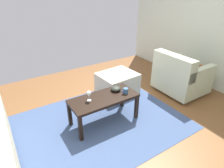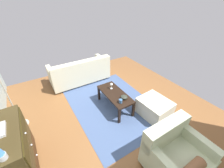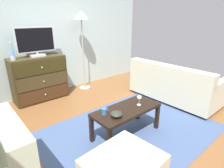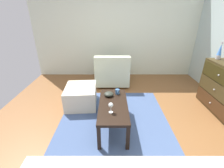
{
  "view_description": "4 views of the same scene",
  "coord_description": "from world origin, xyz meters",
  "px_view_note": "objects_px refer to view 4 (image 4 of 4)",
  "views": [
    {
      "loc": [
        1.3,
        1.92,
        1.92
      ],
      "look_at": [
        0.07,
        -0.01,
        0.74
      ],
      "focal_mm": 30.88,
      "sensor_mm": 36.0,
      "label": 1
    },
    {
      "loc": [
        -2.19,
        1.28,
        2.5
      ],
      "look_at": [
        -0.11,
        -0.01,
        0.89
      ],
      "focal_mm": 22.86,
      "sensor_mm": 36.0,
      "label": 2
    },
    {
      "loc": [
        -1.6,
        -1.86,
        1.65
      ],
      "look_at": [
        0.04,
        0.06,
        0.74
      ],
      "focal_mm": 29.44,
      "sensor_mm": 36.0,
      "label": 3
    },
    {
      "loc": [
        2.16,
        -0.23,
        1.73
      ],
      "look_at": [
        -0.1,
        -0.23,
        0.7
      ],
      "focal_mm": 24.63,
      "sensor_mm": 36.0,
      "label": 4
    }
  ],
  "objects_px": {
    "armchair": "(112,72)",
    "ottoman": "(81,96)",
    "lava_lamp": "(220,52)",
    "coffee_table": "(113,107)",
    "wine_glass": "(111,105)",
    "mug": "(117,92)",
    "bowl_decorative": "(109,94)"
  },
  "relations": [
    {
      "from": "coffee_table",
      "to": "bowl_decorative",
      "type": "xyz_separation_m",
      "value": [
        -0.26,
        -0.07,
        0.09
      ]
    },
    {
      "from": "lava_lamp",
      "to": "mug",
      "type": "height_order",
      "value": "lava_lamp"
    },
    {
      "from": "wine_glass",
      "to": "armchair",
      "type": "xyz_separation_m",
      "value": [
        -1.95,
        0.02,
        -0.21
      ]
    },
    {
      "from": "mug",
      "to": "armchair",
      "type": "relative_size",
      "value": 0.13
    },
    {
      "from": "ottoman",
      "to": "wine_glass",
      "type": "bearing_deg",
      "value": 34.18
    },
    {
      "from": "lava_lamp",
      "to": "coffee_table",
      "type": "relative_size",
      "value": 0.32
    },
    {
      "from": "wine_glass",
      "to": "armchair",
      "type": "bearing_deg",
      "value": 179.29
    },
    {
      "from": "mug",
      "to": "ottoman",
      "type": "bearing_deg",
      "value": -115.3
    },
    {
      "from": "lava_lamp",
      "to": "mug",
      "type": "bearing_deg",
      "value": -74.58
    },
    {
      "from": "armchair",
      "to": "mug",
      "type": "bearing_deg",
      "value": 3.66
    },
    {
      "from": "wine_glass",
      "to": "bowl_decorative",
      "type": "bearing_deg",
      "value": -175.48
    },
    {
      "from": "mug",
      "to": "armchair",
      "type": "height_order",
      "value": "armchair"
    },
    {
      "from": "lava_lamp",
      "to": "coffee_table",
      "type": "height_order",
      "value": "lava_lamp"
    },
    {
      "from": "lava_lamp",
      "to": "coffee_table",
      "type": "xyz_separation_m",
      "value": [
        0.89,
        -2.07,
        -0.69
      ]
    },
    {
      "from": "coffee_table",
      "to": "armchair",
      "type": "distance_m",
      "value": 1.73
    },
    {
      "from": "lava_lamp",
      "to": "wine_glass",
      "type": "xyz_separation_m",
      "value": [
        1.11,
        -2.11,
        -0.51
      ]
    },
    {
      "from": "ottoman",
      "to": "coffee_table",
      "type": "bearing_deg",
      "value": 43.49
    },
    {
      "from": "armchair",
      "to": "ottoman",
      "type": "relative_size",
      "value": 1.23
    },
    {
      "from": "coffee_table",
      "to": "wine_glass",
      "type": "relative_size",
      "value": 6.52
    },
    {
      "from": "wine_glass",
      "to": "mug",
      "type": "distance_m",
      "value": 0.58
    },
    {
      "from": "coffee_table",
      "to": "mug",
      "type": "bearing_deg",
      "value": 167.37
    },
    {
      "from": "coffee_table",
      "to": "bowl_decorative",
      "type": "relative_size",
      "value": 6.42
    },
    {
      "from": "coffee_table",
      "to": "wine_glass",
      "type": "bearing_deg",
      "value": -9.35
    },
    {
      "from": "lava_lamp",
      "to": "wine_glass",
      "type": "distance_m",
      "value": 2.44
    },
    {
      "from": "coffee_table",
      "to": "armchair",
      "type": "height_order",
      "value": "armchair"
    },
    {
      "from": "coffee_table",
      "to": "mug",
      "type": "distance_m",
      "value": 0.37
    },
    {
      "from": "mug",
      "to": "coffee_table",
      "type": "bearing_deg",
      "value": -12.63
    },
    {
      "from": "bowl_decorative",
      "to": "mug",
      "type": "bearing_deg",
      "value": 117.71
    },
    {
      "from": "wine_glass",
      "to": "armchair",
      "type": "distance_m",
      "value": 1.97
    },
    {
      "from": "coffee_table",
      "to": "wine_glass",
      "type": "xyz_separation_m",
      "value": [
        0.22,
        -0.04,
        0.17
      ]
    },
    {
      "from": "wine_glass",
      "to": "bowl_decorative",
      "type": "relative_size",
      "value": 0.98
    },
    {
      "from": "bowl_decorative",
      "to": "lava_lamp",
      "type": "bearing_deg",
      "value": 106.36
    }
  ]
}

